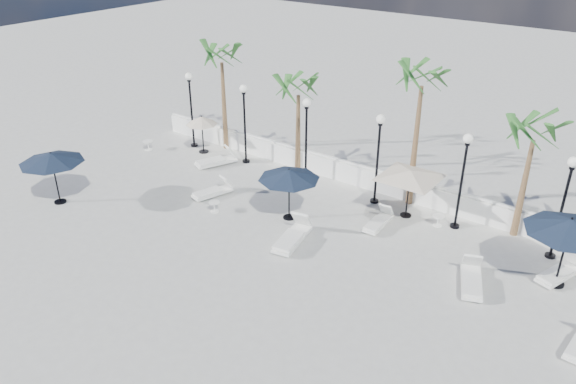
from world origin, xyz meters
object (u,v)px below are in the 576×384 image
Objects in this scene: lounger_4 at (472,280)px; parasol_navy_mid at (289,175)px; lounger_1 at (213,191)px; lounger_5 at (559,272)px; parasol_cream_small at (202,121)px; parasol_cream_sq_a at (410,171)px; parasol_navy_left at (51,158)px; parasol_navy_right at (570,226)px; lounger_0 at (216,160)px; lounger_3 at (378,222)px; lounger_2 at (292,237)px.

lounger_4 is 0.85× the size of parasol_navy_mid.
lounger_1 is at bearing 159.68° from lounger_4.
parasol_cream_small is at bearing -163.56° from lounger_5.
parasol_cream_sq_a is at bearing 40.74° from lounger_1.
parasol_navy_left is (-15.97, -4.45, 1.77)m from lounger_4.
parasol_navy_right reaches higher than lounger_1.
lounger_0 is 1.22× the size of lounger_3.
lounger_3 is at bearing -7.57° from parasol_cream_small.
lounger_0 reaches higher than lounger_1.
lounger_0 is at bearing 173.33° from lounger_3.
lounger_4 is (11.20, 0.24, 0.02)m from lounger_1.
lounger_2 is at bearing 17.90° from parasol_navy_left.
parasol_navy_right reaches higher than lounger_4.
lounger_3 is (9.00, -0.60, -0.04)m from lounger_0.
parasol_cream_sq_a is at bearing 28.21° from lounger_0.
parasol_navy_left is (-4.77, -4.21, 1.79)m from lounger_1.
lounger_0 is 15.46m from lounger_5.
parasol_navy_mid reaches higher than parasol_cream_small.
parasol_cream_sq_a is (2.47, 4.35, 1.71)m from lounger_2.
lounger_3 is 4.57m from lounger_4.
lounger_1 is 0.96× the size of lounger_5.
lounger_0 is 1.03× the size of lounger_4.
lounger_5 is at bearing 23.00° from lounger_0.
lounger_3 is at bearing 27.45° from parasol_navy_left.
lounger_5 is at bearing 10.84° from lounger_2.
lounger_5 is at bearing 1.69° from lounger_3.
parasol_navy_left reaches higher than lounger_3.
parasol_cream_small is at bearing 169.60° from lounger_3.
parasol_navy_mid reaches higher than lounger_0.
parasol_navy_mid reaches higher than parasol_cream_sq_a.
parasol_navy_mid is at bearing -157.74° from lounger_3.
lounger_2 is at bearing 170.27° from lounger_4.
lounger_3 is 6.48m from lounger_5.
parasol_navy_right reaches higher than lounger_3.
parasol_cream_sq_a is (12.20, 7.49, -0.03)m from parasol_navy_left.
lounger_5 is (15.46, -0.09, -0.02)m from lounger_0.
lounger_0 is 15.59m from parasol_navy_right.
parasol_navy_mid reaches higher than lounger_5.
lounger_2 is 2.49m from parasol_navy_mid.
parasol_cream_small is at bearing 81.78° from parasol_navy_left.
lounger_2 is 1.32× the size of lounger_3.
lounger_2 is at bearing -160.14° from parasol_navy_right.
parasol_navy_mid is at bearing -170.58° from parasol_navy_right.
parasol_cream_sq_a is at bearing 67.83° from lounger_3.
parasol_navy_mid is at bearing 22.70° from lounger_1.
lounger_0 is at bearing -160.89° from lounger_5.
parasol_navy_right reaches higher than parasol_cream_small.
lounger_2 reaches higher than lounger_1.
parasol_navy_right is (13.40, 1.98, 1.99)m from lounger_1.
parasol_navy_right is 6.11m from parasol_cream_sq_a.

